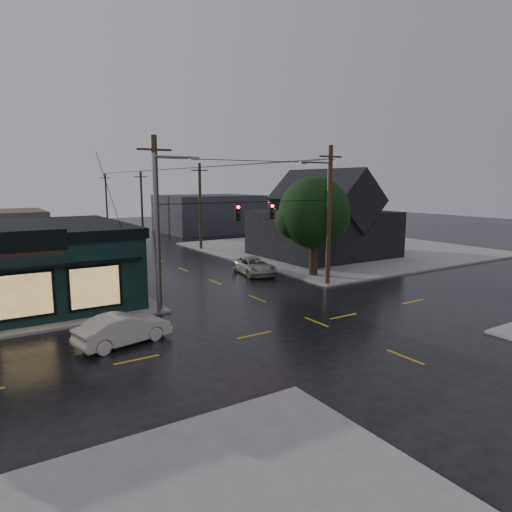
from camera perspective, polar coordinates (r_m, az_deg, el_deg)
ground_plane at (r=25.39m, az=7.55°, el=-8.18°), size 160.00×160.00×0.00m
sidewalk_ne at (r=53.01m, az=10.27°, el=0.95°), size 28.00×28.00×0.15m
ne_building at (r=47.01m, az=8.40°, el=5.35°), size 12.60×11.60×8.75m
corner_tree at (r=36.62m, az=7.31°, el=5.36°), size 5.73×5.73×7.89m
utility_pole_nw at (r=27.67m, az=-11.92°, el=-6.84°), size 2.00×0.32×10.15m
utility_pole_ne at (r=34.25m, az=8.92°, el=-3.65°), size 2.00×0.32×10.15m
utility_pole_far_a at (r=52.06m, az=-6.88°, el=0.80°), size 2.00×0.32×9.65m
utility_pole_far_b at (r=70.50m, az=-13.95°, el=2.78°), size 2.00×0.32×9.15m
utility_pole_far_c at (r=89.61m, az=-18.05°, el=3.92°), size 2.00×0.32×9.15m
span_signal_assembly at (r=29.61m, az=-0.21°, el=5.62°), size 13.00×0.48×1.23m
streetlight_nw at (r=26.94m, az=-11.99°, el=-7.28°), size 5.40×0.30×9.15m
streetlight_ne at (r=35.08m, az=8.78°, el=-3.33°), size 5.40×0.30×9.15m
bg_building_east at (r=71.11m, az=-5.95°, el=5.32°), size 14.00×12.00×5.60m
sedan_cream at (r=22.55m, az=-16.25°, el=-8.76°), size 4.71×2.52×1.48m
suv_silver at (r=37.73m, az=-0.22°, el=-1.26°), size 3.07×5.31×1.39m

